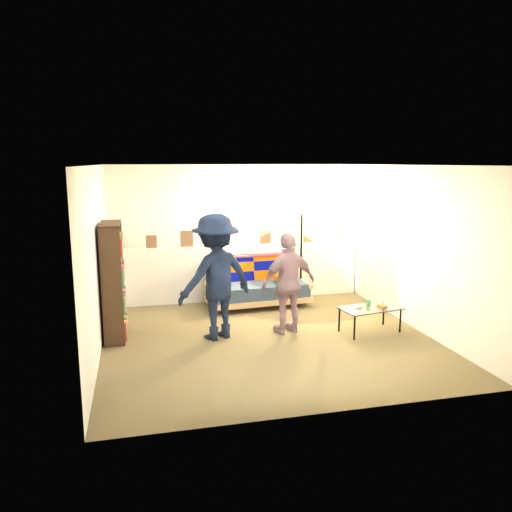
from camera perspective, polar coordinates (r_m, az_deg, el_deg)
The scene contains 10 objects.
ground at distance 7.39m, azimuth 0.73°, elevation -8.59°, with size 5.00×5.00×0.00m, color brown.
room_shell at distance 7.48m, azimuth -0.13°, elevation 4.78°, with size 4.60×5.05×2.45m.
half_wall_ledge at distance 8.95m, azimuth -2.08°, elevation -1.85°, with size 4.45×0.15×1.00m, color silver.
ledge_decor at distance 8.77m, azimuth -3.54°, elevation 2.37°, with size 2.97×0.02×0.45m.
futon_sofa at distance 8.61m, azimuth 0.19°, elevation -3.37°, with size 1.79×0.95×0.75m.
bookshelf at distance 7.22m, azimuth -16.01°, elevation -3.20°, with size 0.27×0.81×1.63m.
coffee_table at distance 7.45m, azimuth 12.94°, elevation -5.93°, with size 0.95×0.63×0.46m.
floor_lamp at distance 8.76m, azimuth 5.23°, elevation 2.36°, with size 0.37×0.30×1.66m.
person_left at distance 6.93m, azimuth -4.60°, elevation -2.41°, with size 1.13×0.65×1.75m, color black.
person_right at distance 7.18m, azimuth 3.75°, elevation -3.12°, with size 0.86×0.36×1.46m, color #C47E8F.
Camera 1 is at (-1.71, -6.77, 2.44)m, focal length 35.00 mm.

